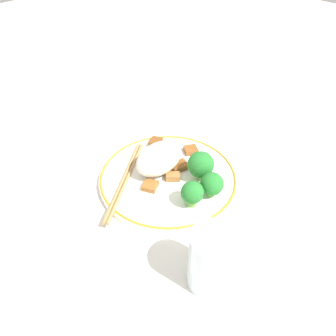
{
  "coord_description": "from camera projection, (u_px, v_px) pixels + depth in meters",
  "views": [
    {
      "loc": [
        0.34,
        0.33,
        0.44
      ],
      "look_at": [
        0.0,
        0.0,
        0.03
      ],
      "focal_mm": 35.0,
      "sensor_mm": 36.0,
      "label": 1
    }
  ],
  "objects": [
    {
      "name": "drinking_glass",
      "position": [
        212.0,
        260.0,
        0.45
      ],
      "size": [
        0.07,
        0.07,
        0.1
      ],
      "color": "silver",
      "rests_on": "ground_plane"
    },
    {
      "name": "meat_on_rice_edge",
      "position": [
        156.0,
        143.0,
        0.71
      ],
      "size": [
        0.04,
        0.03,
        0.01
      ],
      "color": "brown",
      "rests_on": "plate"
    },
    {
      "name": "meat_mid_left",
      "position": [
        163.0,
        157.0,
        0.68
      ],
      "size": [
        0.03,
        0.03,
        0.01
      ],
      "color": "brown",
      "rests_on": "plate"
    },
    {
      "name": "broccoli_back_center",
      "position": [
        212.0,
        184.0,
        0.59
      ],
      "size": [
        0.04,
        0.04,
        0.05
      ],
      "color": "#72AD4C",
      "rests_on": "plate"
    },
    {
      "name": "plate",
      "position": [
        168.0,
        178.0,
        0.64
      ],
      "size": [
        0.27,
        0.27,
        0.02
      ],
      "color": "white",
      "rests_on": "ground_plane"
    },
    {
      "name": "ground_plane",
      "position": [
        168.0,
        181.0,
        0.65
      ],
      "size": [
        3.0,
        3.0,
        0.0
      ],
      "primitive_type": "plane",
      "color": "silver"
    },
    {
      "name": "chopsticks",
      "position": [
        125.0,
        179.0,
        0.63
      ],
      "size": [
        0.19,
        0.13,
        0.01
      ],
      "color": "#AD8451",
      "rests_on": "plate"
    },
    {
      "name": "broccoli_back_left",
      "position": [
        192.0,
        193.0,
        0.57
      ],
      "size": [
        0.04,
        0.04,
        0.05
      ],
      "color": "#72AD4C",
      "rests_on": "plate"
    },
    {
      "name": "broccoli_back_right",
      "position": [
        201.0,
        165.0,
        0.61
      ],
      "size": [
        0.05,
        0.05,
        0.06
      ],
      "color": "#72AD4C",
      "rests_on": "plate"
    },
    {
      "name": "meat_near_front",
      "position": [
        174.0,
        176.0,
        0.63
      ],
      "size": [
        0.03,
        0.03,
        0.01
      ],
      "color": "#9E6633",
      "rests_on": "plate"
    },
    {
      "name": "meat_near_right",
      "position": [
        149.0,
        185.0,
        0.61
      ],
      "size": [
        0.04,
        0.04,
        0.01
      ],
      "color": "#995B28",
      "rests_on": "plate"
    },
    {
      "name": "meat_near_left",
      "position": [
        191.0,
        150.0,
        0.69
      ],
      "size": [
        0.04,
        0.04,
        0.01
      ],
      "color": "brown",
      "rests_on": "plate"
    },
    {
      "name": "meat_near_back",
      "position": [
        178.0,
        165.0,
        0.66
      ],
      "size": [
        0.04,
        0.03,
        0.01
      ],
      "color": "brown",
      "rests_on": "plate"
    },
    {
      "name": "rice_mound",
      "position": [
        160.0,
        158.0,
        0.64
      ],
      "size": [
        0.1,
        0.07,
        0.06
      ],
      "color": "white",
      "rests_on": "plate"
    }
  ]
}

